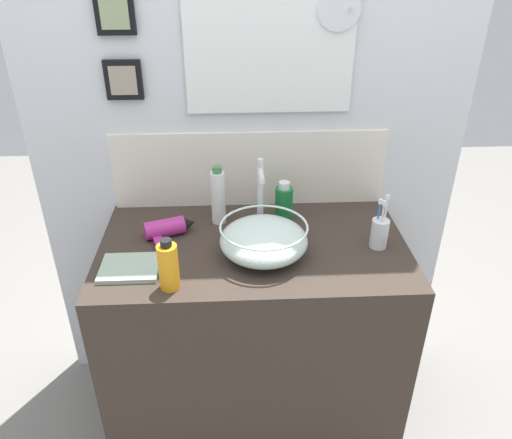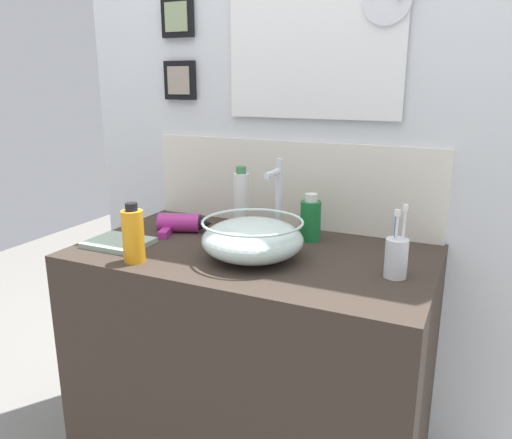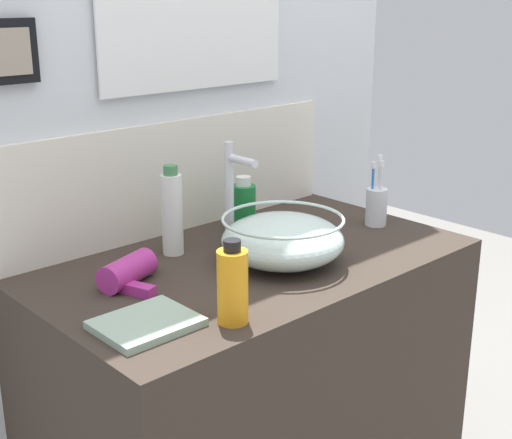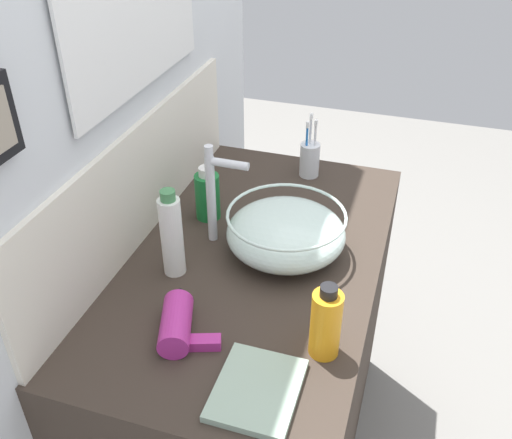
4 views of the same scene
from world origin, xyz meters
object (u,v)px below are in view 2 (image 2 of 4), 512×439
glass_bowl_sink (253,239)px  toothbrush_cup (396,257)px  hair_drier (183,223)px  shampoo_bottle (241,201)px  lotion_bottle (133,235)px  spray_bottle (311,219)px  faucet (278,195)px  hand_towel (119,243)px

glass_bowl_sink → toothbrush_cup: toothbrush_cup is taller
hair_drier → shampoo_bottle: shampoo_bottle is taller
lotion_bottle → spray_bottle: bearing=46.1°
glass_bowl_sink → faucet: bearing=90.0°
glass_bowl_sink → spray_bottle: (0.09, 0.25, 0.01)m
shampoo_bottle → lotion_bottle: 0.43m
glass_bowl_sink → toothbrush_cup: bearing=4.7°
hair_drier → spray_bottle: size_ratio=1.26×
faucet → toothbrush_cup: faucet is taller
hair_drier → toothbrush_cup: bearing=-8.5°
hair_drier → lotion_bottle: size_ratio=1.12×
lotion_bottle → spray_bottle: size_ratio=1.12×
shampoo_bottle → glass_bowl_sink: bearing=-56.8°
glass_bowl_sink → shampoo_bottle: (-0.15, 0.24, 0.05)m
shampoo_bottle → lotion_bottle: bearing=-110.2°
lotion_bottle → hand_towel: 0.19m
faucet → lotion_bottle: bearing=-130.8°
hand_towel → lotion_bottle: bearing=-34.9°
faucet → hair_drier: (-0.34, -0.04, -0.12)m
shampoo_bottle → lotion_bottle: (-0.15, -0.40, -0.03)m
toothbrush_cup → hand_towel: bearing=-173.4°
shampoo_bottle → lotion_bottle: size_ratio=1.31×
glass_bowl_sink → spray_bottle: size_ratio=1.92×
shampoo_bottle → hand_towel: size_ratio=1.20×
hair_drier → toothbrush_cup: toothbrush_cup is taller
toothbrush_cup → lotion_bottle: 0.73m
spray_bottle → hand_towel: bearing=-149.9°
shampoo_bottle → spray_bottle: (0.25, 0.01, -0.04)m
toothbrush_cup → hand_towel: toothbrush_cup is taller
toothbrush_cup → spray_bottle: (-0.31, 0.21, 0.01)m
glass_bowl_sink → lotion_bottle: (-0.30, -0.16, 0.02)m
glass_bowl_sink → hair_drier: bearing=156.7°
faucet → hair_drier: bearing=-172.9°
hand_towel → hair_drier: bearing=62.9°
glass_bowl_sink → hand_towel: glass_bowl_sink is taller
hair_drier → spray_bottle: bearing=13.4°
hair_drier → hand_towel: bearing=-117.1°
glass_bowl_sink → hair_drier: (-0.34, 0.14, -0.03)m
glass_bowl_sink → shampoo_bottle: shampoo_bottle is taller
faucet → spray_bottle: size_ratio=1.74×
hair_drier → toothbrush_cup: size_ratio=0.98×
hair_drier → shampoo_bottle: bearing=26.8°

